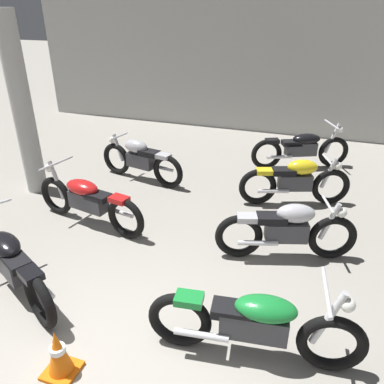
% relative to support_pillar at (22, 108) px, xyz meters
% --- Properties ---
extents(ground_plane, '(60.00, 60.00, 0.00)m').
position_rel_support_pillar_xyz_m(ground_plane, '(3.24, -3.28, -1.60)').
color(ground_plane, gray).
extents(back_wall, '(13.03, 0.24, 3.60)m').
position_rel_support_pillar_xyz_m(back_wall, '(3.24, 5.18, 0.20)').
color(back_wall, '#B2B2AD').
rests_on(back_wall, ground).
extents(support_pillar, '(0.36, 0.36, 3.20)m').
position_rel_support_pillar_xyz_m(support_pillar, '(0.00, 0.00, 0.00)').
color(support_pillar, '#B2B2AD').
rests_on(support_pillar, ground).
extents(motorcycle_left_row_0, '(1.99, 1.13, 0.97)m').
position_rel_support_pillar_xyz_m(motorcycle_left_row_0, '(1.71, -2.50, -1.15)').
color(motorcycle_left_row_0, black).
rests_on(motorcycle_left_row_0, ground).
extents(motorcycle_left_row_1, '(2.15, 0.72, 0.97)m').
position_rel_support_pillar_xyz_m(motorcycle_left_row_1, '(1.70, -0.80, -1.15)').
color(motorcycle_left_row_1, black).
rests_on(motorcycle_left_row_1, ground).
extents(motorcycle_left_row_2, '(1.95, 0.60, 0.88)m').
position_rel_support_pillar_xyz_m(motorcycle_left_row_2, '(1.72, 1.05, -1.14)').
color(motorcycle_left_row_2, black).
rests_on(motorcycle_left_row_2, ground).
extents(motorcycle_right_row_0, '(2.17, 0.68, 0.97)m').
position_rel_support_pillar_xyz_m(motorcycle_right_row_0, '(4.70, -2.51, -1.15)').
color(motorcycle_right_row_0, black).
rests_on(motorcycle_right_row_0, ground).
extents(motorcycle_right_row_1, '(1.91, 0.75, 0.88)m').
position_rel_support_pillar_xyz_m(motorcycle_right_row_1, '(4.80, -0.67, -1.14)').
color(motorcycle_right_row_1, black).
rests_on(motorcycle_right_row_1, ground).
extents(motorcycle_right_row_2, '(1.89, 0.78, 0.88)m').
position_rel_support_pillar_xyz_m(motorcycle_right_row_2, '(4.76, 1.02, -1.14)').
color(motorcycle_right_row_2, black).
rests_on(motorcycle_right_row_2, ground).
extents(motorcycle_right_row_3, '(2.01, 1.08, 0.97)m').
position_rel_support_pillar_xyz_m(motorcycle_right_row_3, '(4.71, 2.79, -1.15)').
color(motorcycle_right_row_3, black).
rests_on(motorcycle_right_row_3, ground).
extents(traffic_cone, '(0.32, 0.32, 0.54)m').
position_rel_support_pillar_xyz_m(traffic_cone, '(2.97, -3.32, -1.34)').
color(traffic_cone, orange).
rests_on(traffic_cone, ground).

